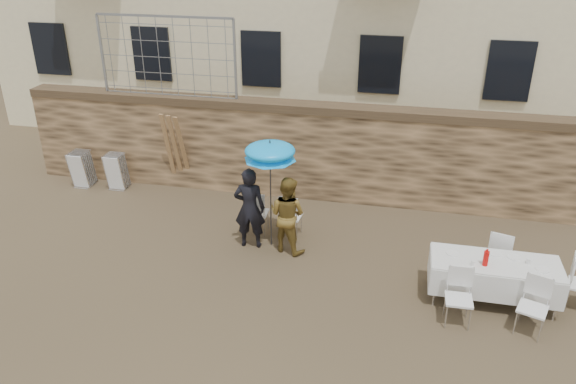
% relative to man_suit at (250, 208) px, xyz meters
% --- Properties ---
extents(ground, '(80.00, 80.00, 0.00)m').
position_rel_man_suit_xyz_m(ground, '(0.43, -2.48, -0.84)').
color(ground, brown).
rests_on(ground, ground).
extents(stone_wall, '(13.00, 0.50, 2.20)m').
position_rel_man_suit_xyz_m(stone_wall, '(0.43, 2.52, 0.26)').
color(stone_wall, brown).
rests_on(stone_wall, ground).
extents(chain_link_fence, '(3.20, 0.06, 1.80)m').
position_rel_man_suit_xyz_m(chain_link_fence, '(-2.57, 2.52, 2.26)').
color(chain_link_fence, gray).
rests_on(chain_link_fence, stone_wall).
extents(man_suit, '(0.65, 0.46, 1.67)m').
position_rel_man_suit_xyz_m(man_suit, '(0.00, 0.00, 0.00)').
color(man_suit, black).
rests_on(man_suit, ground).
extents(woman_dress, '(0.91, 0.81, 1.55)m').
position_rel_man_suit_xyz_m(woman_dress, '(0.75, 0.00, -0.06)').
color(woman_dress, olive).
rests_on(woman_dress, ground).
extents(umbrella, '(0.99, 0.99, 2.07)m').
position_rel_man_suit_xyz_m(umbrella, '(0.40, 0.10, 1.12)').
color(umbrella, '#3F3F44').
rests_on(umbrella, ground).
extents(couple_chair_left, '(0.49, 0.49, 0.96)m').
position_rel_man_suit_xyz_m(couple_chair_left, '(0.00, 0.55, -0.36)').
color(couple_chair_left, white).
rests_on(couple_chair_left, ground).
extents(couple_chair_right, '(0.52, 0.52, 0.96)m').
position_rel_man_suit_xyz_m(couple_chair_right, '(0.70, 0.55, -0.36)').
color(couple_chair_right, white).
rests_on(couple_chair_right, ground).
extents(banquet_table, '(2.10, 0.85, 0.78)m').
position_rel_man_suit_xyz_m(banquet_table, '(4.49, -0.88, -0.10)').
color(banquet_table, silver).
rests_on(banquet_table, ground).
extents(soda_bottle, '(0.09, 0.09, 0.26)m').
position_rel_man_suit_xyz_m(soda_bottle, '(4.29, -1.03, 0.07)').
color(soda_bottle, red).
rests_on(soda_bottle, banquet_table).
extents(table_chair_front_left, '(0.49, 0.49, 0.96)m').
position_rel_man_suit_xyz_m(table_chair_front_left, '(3.89, -1.63, -0.36)').
color(table_chair_front_left, white).
rests_on(table_chair_front_left, ground).
extents(table_chair_front_right, '(0.62, 0.62, 0.96)m').
position_rel_man_suit_xyz_m(table_chair_front_right, '(4.99, -1.63, -0.36)').
color(table_chair_front_right, white).
rests_on(table_chair_front_right, ground).
extents(table_chair_back, '(0.60, 0.60, 0.96)m').
position_rel_man_suit_xyz_m(table_chair_back, '(4.69, -0.08, -0.36)').
color(table_chair_back, white).
rests_on(table_chair_back, ground).
extents(chair_stack_left, '(0.46, 0.55, 0.92)m').
position_rel_man_suit_xyz_m(chair_stack_left, '(-4.76, 2.05, -0.38)').
color(chair_stack_left, white).
rests_on(chair_stack_left, ground).
extents(chair_stack_right, '(0.46, 0.47, 0.92)m').
position_rel_man_suit_xyz_m(chair_stack_right, '(-3.86, 2.05, -0.38)').
color(chair_stack_right, white).
rests_on(chair_stack_right, ground).
extents(wood_planks, '(0.70, 0.20, 2.00)m').
position_rel_man_suit_xyz_m(wood_planks, '(-2.26, 2.12, 0.16)').
color(wood_planks, '#A37749').
rests_on(wood_planks, ground).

